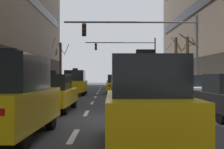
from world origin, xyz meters
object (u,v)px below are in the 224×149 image
object	(u,v)px
taxi_driving_3	(75,83)
taxi_driving_2	(145,102)
taxi_driving_4	(117,84)
street_tree_2	(60,64)
traffic_signal_0	(154,40)
traffic_signal_1	(134,53)
car_parked_2	(183,89)
car_driving_1	(114,82)
street_tree_3	(176,63)
taxi_driving_0	(51,93)
taxi_driving_5	(8,97)
street_tree_1	(188,63)
car_parked_3	(169,86)

from	to	relation	value
taxi_driving_3	taxi_driving_2	bearing A→B (deg)	-79.29
taxi_driving_3	taxi_driving_4	bearing A→B (deg)	22.23
street_tree_2	traffic_signal_0	bearing A→B (deg)	-62.20
taxi_driving_2	traffic_signal_1	xyz separation A→B (m)	(2.46, 31.96, 3.41)
taxi_driving_4	car_parked_2	distance (m)	9.48
taxi_driving_4	car_parked_2	bearing A→B (deg)	-66.77
car_driving_1	street_tree_3	size ratio (longest dim) A/B	0.83
taxi_driving_0	taxi_driving_5	world-z (taller)	taxi_driving_5
taxi_driving_3	traffic_signal_1	world-z (taller)	traffic_signal_1
taxi_driving_0	taxi_driving_2	world-z (taller)	taxi_driving_2
taxi_driving_2	street_tree_1	xyz separation A→B (m)	(6.28, 20.34, 1.77)
taxi_driving_3	street_tree_3	bearing A→B (deg)	32.00
car_parked_3	traffic_signal_0	xyz separation A→B (m)	(-1.49, -2.08, 3.20)
taxi_driving_4	taxi_driving_3	bearing A→B (deg)	-157.77
taxi_driving_3	taxi_driving_5	bearing A→B (deg)	-89.53
taxi_driving_4	traffic_signal_1	xyz separation A→B (m)	(2.46, 11.68, 3.59)
car_driving_1	taxi_driving_3	bearing A→B (deg)	-105.99
taxi_driving_0	traffic_signal_0	xyz separation A→B (m)	(5.65, 6.69, 3.21)
taxi_driving_3	car_parked_3	xyz separation A→B (m)	(7.30, -3.04, -0.20)
car_driving_1	street_tree_2	distance (m)	6.98
car_parked_2	traffic_signal_0	bearing A→B (deg)	124.88
car_driving_1	traffic_signal_1	world-z (taller)	traffic_signal_1
taxi_driving_5	taxi_driving_4	bearing A→B (deg)	80.00
car_parked_2	street_tree_1	world-z (taller)	street_tree_1
taxi_driving_5	taxi_driving_0	bearing A→B (deg)	89.93
taxi_driving_2	street_tree_1	distance (m)	21.36
taxi_driving_3	traffic_signal_1	bearing A→B (deg)	65.38
taxi_driving_4	car_parked_3	xyz separation A→B (m)	(3.74, -4.49, -0.01)
street_tree_1	taxi_driving_2	bearing A→B (deg)	-107.17
taxi_driving_5	traffic_signal_0	xyz separation A→B (m)	(5.66, 12.78, 2.97)
taxi_driving_0	traffic_signal_1	distance (m)	25.87
taxi_driving_5	car_parked_2	distance (m)	12.82
car_driving_1	taxi_driving_5	distance (m)	30.54
taxi_driving_3	street_tree_3	size ratio (longest dim) A/B	0.78
taxi_driving_5	car_parked_3	world-z (taller)	taxi_driving_5
traffic_signal_1	traffic_signal_0	bearing A→B (deg)	-90.67
car_parked_3	street_tree_2	xyz separation A→B (m)	(-10.30, 14.62, 2.21)
car_parked_3	street_tree_2	bearing A→B (deg)	125.16
taxi_driving_0	taxi_driving_5	bearing A→B (deg)	-90.07
taxi_driving_0	taxi_driving_3	distance (m)	11.81
taxi_driving_3	car_parked_2	distance (m)	10.29
taxi_driving_0	street_tree_3	bearing A→B (deg)	61.67
taxi_driving_2	taxi_driving_5	distance (m)	3.54
street_tree_3	taxi_driving_4	bearing A→B (deg)	-143.22
taxi_driving_4	street_tree_2	world-z (taller)	street_tree_2
taxi_driving_0	street_tree_2	xyz separation A→B (m)	(-3.15, 23.38, 2.21)
traffic_signal_0	traffic_signal_1	distance (m)	18.26
street_tree_3	traffic_signal_1	bearing A→B (deg)	118.58
street_tree_1	street_tree_2	distance (m)	16.32
taxi_driving_3	taxi_driving_5	xyz separation A→B (m)	(0.15, -17.90, 0.04)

